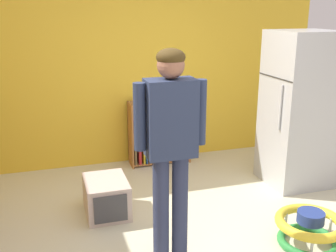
% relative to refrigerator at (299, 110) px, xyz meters
% --- Properties ---
extents(back_wall, '(5.20, 0.06, 2.70)m').
position_rel_refrigerator_xyz_m(back_wall, '(-1.69, 1.29, 0.46)').
color(back_wall, yellow).
rests_on(back_wall, ground).
extents(refrigerator, '(0.73, 0.68, 1.78)m').
position_rel_refrigerator_xyz_m(refrigerator, '(0.00, 0.00, 0.00)').
color(refrigerator, '#B7BABF').
rests_on(refrigerator, ground).
extents(bookshelf, '(0.80, 0.28, 0.85)m').
position_rel_refrigerator_xyz_m(bookshelf, '(-1.43, 1.10, -0.52)').
color(bookshelf, '#A56836').
rests_on(bookshelf, ground).
extents(standing_person, '(0.57, 0.22, 1.74)m').
position_rel_refrigerator_xyz_m(standing_person, '(-1.88, -1.04, 0.16)').
color(standing_person, '#2C3454').
rests_on(standing_person, ground).
extents(baby_walker, '(0.60, 0.60, 0.32)m').
position_rel_refrigerator_xyz_m(baby_walker, '(-0.66, -1.22, -0.73)').
color(baby_walker, '#2D8D40').
rests_on(baby_walker, ground).
extents(pet_carrier, '(0.42, 0.55, 0.36)m').
position_rel_refrigerator_xyz_m(pet_carrier, '(-2.27, -0.12, -0.71)').
color(pet_carrier, beige).
rests_on(pet_carrier, ground).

